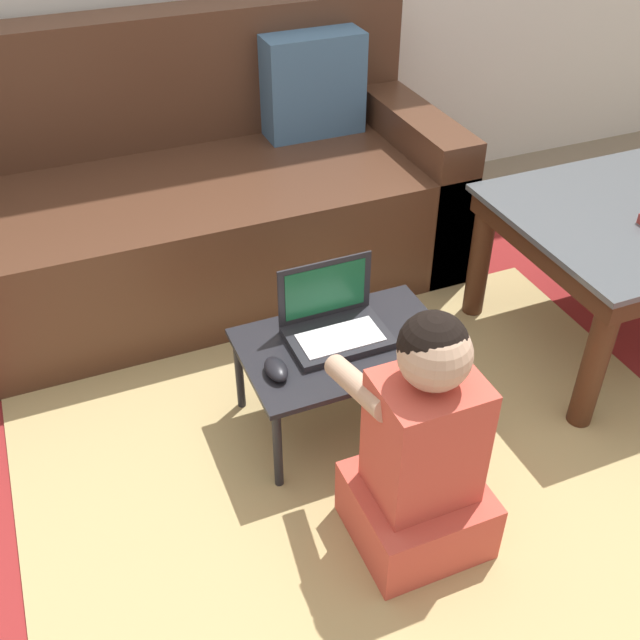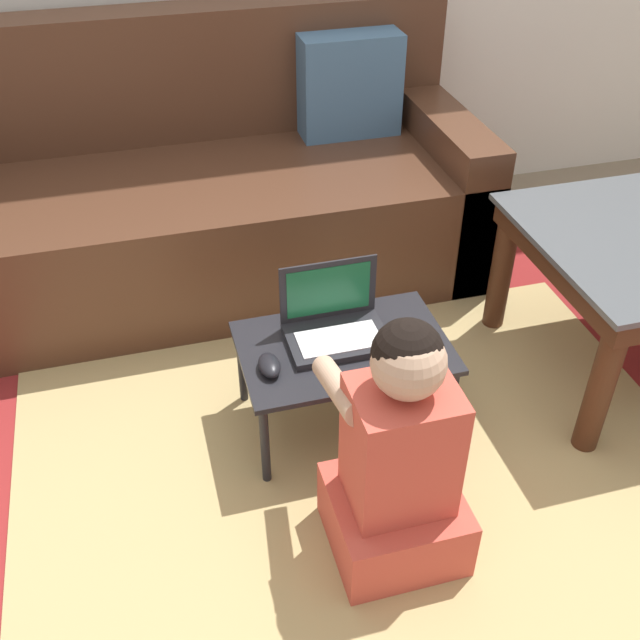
{
  "view_description": "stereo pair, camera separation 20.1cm",
  "coord_description": "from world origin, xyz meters",
  "px_view_note": "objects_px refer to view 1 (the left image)",
  "views": [
    {
      "loc": [
        -0.56,
        -1.22,
        1.57
      ],
      "look_at": [
        0.05,
        0.25,
        0.35
      ],
      "focal_mm": 42.0,
      "sensor_mm": 36.0,
      "label": 1
    },
    {
      "loc": [
        -0.37,
        -1.29,
        1.57
      ],
      "look_at": [
        0.05,
        0.25,
        0.35
      ],
      "focal_mm": 42.0,
      "sensor_mm": 36.0,
      "label": 2
    }
  ],
  "objects_px": {
    "laptop_desk": "(345,352)",
    "laptop": "(335,325)",
    "computer_mouse": "(276,369)",
    "couch": "(170,205)",
    "person_seated": "(421,452)"
  },
  "relations": [
    {
      "from": "person_seated",
      "to": "computer_mouse",
      "type": "bearing_deg",
      "value": 119.0
    },
    {
      "from": "person_seated",
      "to": "laptop",
      "type": "bearing_deg",
      "value": 91.21
    },
    {
      "from": "laptop_desk",
      "to": "person_seated",
      "type": "bearing_deg",
      "value": -90.35
    },
    {
      "from": "computer_mouse",
      "to": "couch",
      "type": "bearing_deg",
      "value": 92.59
    },
    {
      "from": "laptop",
      "to": "computer_mouse",
      "type": "distance_m",
      "value": 0.22
    },
    {
      "from": "couch",
      "to": "laptop",
      "type": "xyz_separation_m",
      "value": [
        0.25,
        -0.88,
        0.02
      ]
    },
    {
      "from": "couch",
      "to": "laptop_desk",
      "type": "xyz_separation_m",
      "value": [
        0.26,
        -0.92,
        -0.04
      ]
    },
    {
      "from": "laptop",
      "to": "laptop_desk",
      "type": "bearing_deg",
      "value": -73.56
    },
    {
      "from": "couch",
      "to": "computer_mouse",
      "type": "xyz_separation_m",
      "value": [
        0.04,
        -0.97,
        0.01
      ]
    },
    {
      "from": "laptop_desk",
      "to": "person_seated",
      "type": "relative_size",
      "value": 0.83
    },
    {
      "from": "couch",
      "to": "computer_mouse",
      "type": "distance_m",
      "value": 0.97
    },
    {
      "from": "laptop_desk",
      "to": "couch",
      "type": "bearing_deg",
      "value": 105.75
    },
    {
      "from": "computer_mouse",
      "to": "person_seated",
      "type": "distance_m",
      "value": 0.44
    },
    {
      "from": "laptop_desk",
      "to": "laptop",
      "type": "height_order",
      "value": "laptop"
    },
    {
      "from": "laptop_desk",
      "to": "computer_mouse",
      "type": "xyz_separation_m",
      "value": [
        -0.22,
        -0.05,
        0.05
      ]
    }
  ]
}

